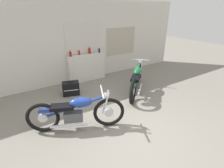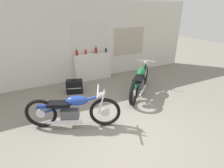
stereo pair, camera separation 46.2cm
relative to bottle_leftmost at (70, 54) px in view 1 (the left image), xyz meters
name	(u,v)px [view 1 (the left image)]	position (x,y,z in m)	size (l,w,h in m)	color
ground_plane	(129,136)	(-0.06, -3.43, -1.09)	(24.00, 24.00, 0.00)	gray
wall_back	(67,44)	(-0.02, 0.19, 0.31)	(10.00, 0.07, 2.80)	silver
sill_counter	(87,67)	(0.58, 0.01, -0.60)	(1.41, 0.28, 1.00)	silver
bottle_leftmost	(70,54)	(0.00, 0.00, 0.00)	(0.08, 0.08, 0.21)	maroon
bottle_left_center	(79,52)	(0.35, 0.05, -0.01)	(0.06, 0.06, 0.18)	maroon
bottle_center	(89,50)	(0.73, 0.01, 0.02)	(0.09, 0.09, 0.26)	maroon
bottle_right_center	(99,50)	(1.11, -0.03, -0.01)	(0.07, 0.07, 0.19)	black
motorcycle_blue	(76,112)	(-0.88, -2.57, -0.66)	(2.01, 1.01, 0.92)	black
motorcycle_green	(137,79)	(1.47, -1.83, -0.65)	(1.74, 1.60, 0.94)	black
hard_case_black	(71,88)	(-0.39, -0.86, -0.88)	(0.58, 0.43, 0.45)	black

